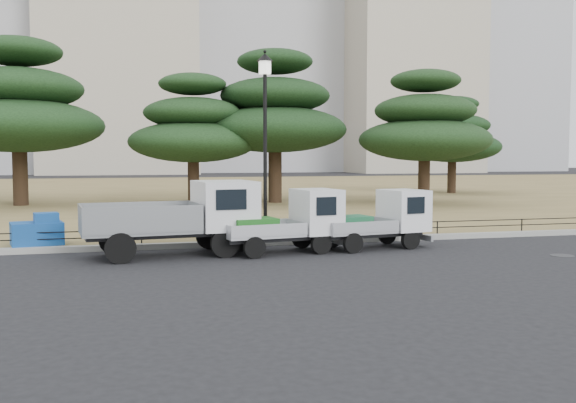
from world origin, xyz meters
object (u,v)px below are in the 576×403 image
object	(u,v)px
truck_large	(181,214)
truck_kei_front	(290,221)
street_lamp	(265,114)
truck_kei_rear	(380,219)
tarp_pile	(38,232)

from	to	relation	value
truck_large	truck_kei_front	world-z (taller)	truck_large
truck_kei_front	street_lamp	bearing A→B (deg)	89.98
truck_kei_rear	tarp_pile	bearing A→B (deg)	159.04
truck_kei_front	street_lamp	size ratio (longest dim) A/B	0.62
truck_large	truck_kei_rear	size ratio (longest dim) A/B	1.40
truck_kei_rear	truck_kei_front	bearing A→B (deg)	175.26
truck_large	tarp_pile	xyz separation A→B (m)	(-3.72, 1.89, -0.56)
street_lamp	truck_kei_front	bearing A→B (deg)	-80.90
truck_kei_rear	street_lamp	bearing A→B (deg)	142.52
truck_large	street_lamp	world-z (taller)	street_lamp
street_lamp	tarp_pile	bearing A→B (deg)	177.19
truck_large	street_lamp	xyz separation A→B (m)	(2.58, 1.58, 2.72)
truck_large	street_lamp	bearing A→B (deg)	24.72
street_lamp	truck_large	bearing A→B (deg)	-148.56
truck_kei_front	street_lamp	xyz separation A→B (m)	(-0.29, 1.79, 2.95)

